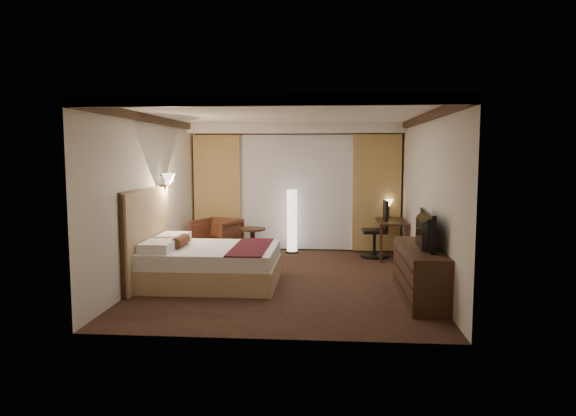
# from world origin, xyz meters

# --- Properties ---
(floor) EXTENTS (4.50, 5.50, 0.01)m
(floor) POSITION_xyz_m (0.00, 0.00, 0.00)
(floor) COLOR #311E13
(floor) RESTS_ON ground
(ceiling) EXTENTS (4.50, 5.50, 0.01)m
(ceiling) POSITION_xyz_m (0.00, 0.00, 2.70)
(ceiling) COLOR white
(ceiling) RESTS_ON back_wall
(back_wall) EXTENTS (4.50, 0.02, 2.70)m
(back_wall) POSITION_xyz_m (0.00, 2.75, 1.35)
(back_wall) COLOR beige
(back_wall) RESTS_ON floor
(left_wall) EXTENTS (0.02, 5.50, 2.70)m
(left_wall) POSITION_xyz_m (-2.25, 0.00, 1.35)
(left_wall) COLOR beige
(left_wall) RESTS_ON floor
(right_wall) EXTENTS (0.02, 5.50, 2.70)m
(right_wall) POSITION_xyz_m (2.25, 0.00, 1.35)
(right_wall) COLOR beige
(right_wall) RESTS_ON floor
(crown_molding) EXTENTS (4.50, 5.50, 0.12)m
(crown_molding) POSITION_xyz_m (0.00, 0.00, 2.64)
(crown_molding) COLOR black
(crown_molding) RESTS_ON ceiling
(soffit) EXTENTS (4.50, 0.50, 0.20)m
(soffit) POSITION_xyz_m (0.00, 2.50, 2.60)
(soffit) COLOR white
(soffit) RESTS_ON ceiling
(curtain_sheer) EXTENTS (2.48, 0.04, 2.45)m
(curtain_sheer) POSITION_xyz_m (0.00, 2.67, 1.25)
(curtain_sheer) COLOR silver
(curtain_sheer) RESTS_ON back_wall
(curtain_left_drape) EXTENTS (1.00, 0.14, 2.45)m
(curtain_left_drape) POSITION_xyz_m (-1.70, 2.61, 1.25)
(curtain_left_drape) COLOR tan
(curtain_left_drape) RESTS_ON back_wall
(curtain_right_drape) EXTENTS (1.00, 0.14, 2.45)m
(curtain_right_drape) POSITION_xyz_m (1.70, 2.61, 1.25)
(curtain_right_drape) COLOR tan
(curtain_right_drape) RESTS_ON back_wall
(wall_sconce) EXTENTS (0.24, 0.24, 0.24)m
(wall_sconce) POSITION_xyz_m (-2.09, 0.46, 1.62)
(wall_sconce) COLOR white
(wall_sconce) RESTS_ON left_wall
(bed) EXTENTS (2.07, 1.62, 0.61)m
(bed) POSITION_xyz_m (-1.15, -0.35, 0.30)
(bed) COLOR white
(bed) RESTS_ON floor
(headboard) EXTENTS (0.12, 1.92, 1.50)m
(headboard) POSITION_xyz_m (-2.20, -0.35, 0.75)
(headboard) COLOR tan
(headboard) RESTS_ON floor
(armchair) EXTENTS (1.04, 1.01, 0.83)m
(armchair) POSITION_xyz_m (-1.58, 1.97, 0.41)
(armchair) COLOR #492115
(armchair) RESTS_ON floor
(side_table) EXTENTS (0.53, 0.53, 0.59)m
(side_table) POSITION_xyz_m (-0.83, 1.82, 0.29)
(side_table) COLOR black
(side_table) RESTS_ON floor
(floor_lamp) EXTENTS (0.28, 0.28, 1.34)m
(floor_lamp) POSITION_xyz_m (-0.07, 2.34, 0.67)
(floor_lamp) COLOR white
(floor_lamp) RESTS_ON floor
(desk) EXTENTS (0.55, 1.17, 0.75)m
(desk) POSITION_xyz_m (1.95, 2.03, 0.38)
(desk) COLOR black
(desk) RESTS_ON floor
(desk_lamp) EXTENTS (0.18, 0.18, 0.34)m
(desk_lamp) POSITION_xyz_m (1.95, 2.47, 0.92)
(desk_lamp) COLOR #FFD899
(desk_lamp) RESTS_ON desk
(office_chair) EXTENTS (0.57, 0.57, 1.15)m
(office_chair) POSITION_xyz_m (1.62, 1.98, 0.57)
(office_chair) COLOR black
(office_chair) RESTS_ON floor
(dresser) EXTENTS (0.50, 1.92, 0.75)m
(dresser) POSITION_xyz_m (2.00, -0.95, 0.37)
(dresser) COLOR black
(dresser) RESTS_ON floor
(television) EXTENTS (0.72, 1.18, 0.15)m
(television) POSITION_xyz_m (1.97, -0.95, 1.08)
(television) COLOR black
(television) RESTS_ON dresser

